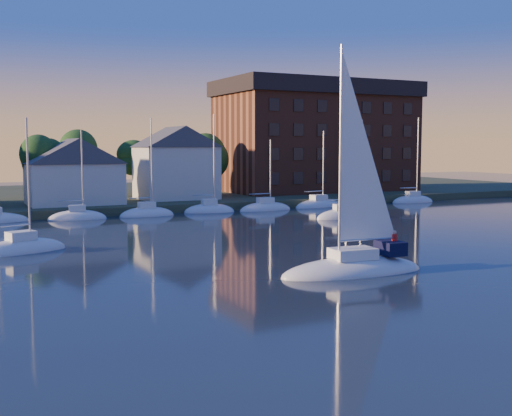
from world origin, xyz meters
TOP-DOWN VIEW (x-y plane):
  - ground at (0.00, 0.00)m, footprint 260.00×260.00m
  - shoreline_land at (0.00, 75.00)m, footprint 160.00×50.00m
  - wooden_dock at (0.00, 52.00)m, footprint 120.00×3.00m
  - clubhouse_centre at (-6.00, 57.00)m, footprint 11.55×8.40m
  - clubhouse_east at (8.00, 59.00)m, footprint 10.50×8.40m
  - condo_block at (34.00, 64.95)m, footprint 31.00×17.00m
  - tree_line at (2.00, 63.00)m, footprint 93.40×5.40m
  - moored_fleet at (0.00, 49.00)m, footprint 87.50×2.40m
  - hero_sailboat at (2.63, 9.67)m, footprint 10.32×4.06m
  - drifting_sailboat_left at (-15.58, 27.83)m, footprint 7.68×4.63m
  - drifting_sailboat_right at (19.55, 36.14)m, footprint 6.32×2.83m

SIDE VIEW (x-z plane):
  - ground at x=0.00m, z-range 0.00..0.00m
  - shoreline_land at x=0.00m, z-range -1.00..1.00m
  - wooden_dock at x=0.00m, z-range -0.50..0.50m
  - drifting_sailboat_left at x=-15.58m, z-range -5.62..5.81m
  - drifting_sailboat_right at x=19.55m, z-range -4.92..5.12m
  - moored_fleet at x=0.00m, z-range -5.93..6.12m
  - hero_sailboat at x=2.63m, z-range -7.12..8.39m
  - clubhouse_centre at x=-6.00m, z-range 1.09..9.17m
  - clubhouse_east at x=8.00m, z-range 1.10..10.90m
  - tree_line at x=2.00m, z-range 2.73..11.63m
  - condo_block at x=34.00m, z-range 1.09..18.49m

